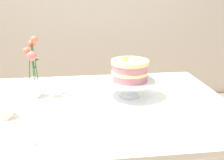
# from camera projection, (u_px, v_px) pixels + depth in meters

# --- Properties ---
(dining_table) EXTENTS (1.40, 1.00, 0.74)m
(dining_table) POSITION_uv_depth(u_px,v_px,m) (100.00, 120.00, 1.37)
(dining_table) COLOR white
(dining_table) RESTS_ON ground
(linen_napkin) EXTENTS (0.37, 0.37, 0.00)m
(linen_napkin) POSITION_uv_depth(u_px,v_px,m) (129.00, 96.00, 1.45)
(linen_napkin) COLOR white
(linen_napkin) RESTS_ON dining_table
(cake_stand) EXTENTS (0.29, 0.29, 0.10)m
(cake_stand) POSITION_uv_depth(u_px,v_px,m) (130.00, 83.00, 1.42)
(cake_stand) COLOR silver
(cake_stand) RESTS_ON linen_napkin
(layer_cake) EXTENTS (0.21, 0.21, 0.12)m
(layer_cake) POSITION_uv_depth(u_px,v_px,m) (130.00, 70.00, 1.40)
(layer_cake) COLOR #CC7A84
(layer_cake) RESTS_ON cake_stand
(flower_vase) EXTENTS (0.09, 0.10, 0.34)m
(flower_vase) POSITION_uv_depth(u_px,v_px,m) (34.00, 75.00, 1.41)
(flower_vase) COLOR silver
(flower_vase) RESTS_ON dining_table
(teacup) EXTENTS (0.13, 0.13, 0.06)m
(teacup) POSITION_uv_depth(u_px,v_px,m) (5.00, 114.00, 1.18)
(teacup) COLOR silver
(teacup) RESTS_ON dining_table
(loose_petal_0) EXTENTS (0.05, 0.03, 0.01)m
(loose_petal_0) POSITION_uv_depth(u_px,v_px,m) (173.00, 115.00, 1.23)
(loose_petal_0) COLOR pink
(loose_petal_0) RESTS_ON dining_table
(loose_petal_1) EXTENTS (0.03, 0.04, 0.01)m
(loose_petal_1) POSITION_uv_depth(u_px,v_px,m) (35.00, 143.00, 0.99)
(loose_petal_1) COLOR pink
(loose_petal_1) RESTS_ON dining_table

